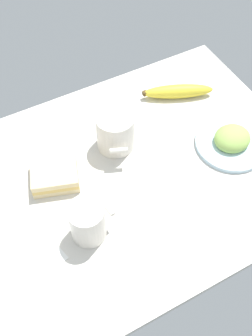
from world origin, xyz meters
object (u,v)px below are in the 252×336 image
at_px(coffee_mug_milky, 115,131).
at_px(coffee_mug_black, 88,222).
at_px(plate_of_food, 231,141).
at_px(banana, 178,91).
at_px(sandwich_main, 55,174).
at_px(paper_napkin, 16,256).

bearing_deg(coffee_mug_milky, coffee_mug_black, -130.31).
xyz_separation_m(plate_of_food, banana, (-0.03, 0.21, 0.00)).
bearing_deg(coffee_mug_black, banana, 33.88).
bearing_deg(banana, plate_of_food, -82.72).
height_order(sandwich_main, banana, sandwich_main).
relative_size(coffee_mug_milky, banana, 0.62).
height_order(plate_of_food, paper_napkin, plate_of_food).
bearing_deg(paper_napkin, banana, 23.56).
distance_m(coffee_mug_black, banana, 0.48).
distance_m(coffee_mug_black, sandwich_main, 0.17).
bearing_deg(coffee_mug_milky, sandwich_main, -171.31).
bearing_deg(paper_napkin, coffee_mug_milky, 27.67).
relative_size(coffee_mug_black, paper_napkin, 0.65).
height_order(coffee_mug_milky, paper_napkin, coffee_mug_milky).
distance_m(sandwich_main, banana, 0.42).
relative_size(coffee_mug_black, banana, 0.53).
height_order(plate_of_food, coffee_mug_black, coffee_mug_black).
bearing_deg(sandwich_main, banana, 13.69).
xyz_separation_m(plate_of_food, sandwich_main, (-0.43, 0.11, 0.01)).
bearing_deg(coffee_mug_milky, banana, 17.36).
distance_m(coffee_mug_black, coffee_mug_milky, 0.25).
bearing_deg(plate_of_food, coffee_mug_black, -172.58).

